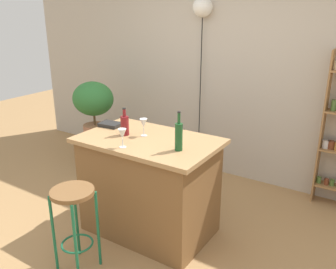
# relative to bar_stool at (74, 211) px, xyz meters

# --- Properties ---
(ground) EXTENTS (12.00, 12.00, 0.00)m
(ground) POSITION_rel_bar_stool_xyz_m (0.18, 0.48, -0.54)
(ground) COLOR #A37A4C
(back_wall) EXTENTS (6.40, 0.10, 2.80)m
(back_wall) POSITION_rel_bar_stool_xyz_m (0.18, 2.43, 0.86)
(back_wall) COLOR #BCB2A3
(back_wall) RESTS_ON ground
(kitchen_counter) EXTENTS (1.26, 0.79, 0.95)m
(kitchen_counter) POSITION_rel_bar_stool_xyz_m (0.18, 0.78, -0.06)
(kitchen_counter) COLOR brown
(kitchen_counter) RESTS_ON ground
(bar_stool) EXTENTS (0.35, 0.35, 0.73)m
(bar_stool) POSITION_rel_bar_stool_xyz_m (0.00, 0.00, 0.00)
(bar_stool) COLOR #196642
(bar_stool) RESTS_ON ground
(plant_stool) EXTENTS (0.32, 0.32, 0.42)m
(plant_stool) POSITION_rel_bar_stool_xyz_m (-1.30, 1.60, -0.33)
(plant_stool) COLOR #2D2823
(plant_stool) RESTS_ON ground
(potted_plant) EXTENTS (0.55, 0.50, 0.76)m
(potted_plant) POSITION_rel_bar_stool_xyz_m (-1.30, 1.60, 0.36)
(potted_plant) COLOR #A86B4C
(potted_plant) RESTS_ON plant_stool
(bottle_spirits_clear) EXTENTS (0.08, 0.08, 0.26)m
(bottle_spirits_clear) POSITION_rel_bar_stool_xyz_m (-0.06, 0.74, 0.51)
(bottle_spirits_clear) COLOR maroon
(bottle_spirits_clear) RESTS_ON kitchen_counter
(bottle_sauce_amber) EXTENTS (0.06, 0.06, 0.33)m
(bottle_sauce_amber) POSITION_rel_bar_stool_xyz_m (0.56, 0.69, 0.54)
(bottle_sauce_amber) COLOR #194C23
(bottle_sauce_amber) RESTS_ON kitchen_counter
(wine_glass_left) EXTENTS (0.07, 0.07, 0.16)m
(wine_glass_left) POSITION_rel_bar_stool_xyz_m (0.12, 0.49, 0.53)
(wine_glass_left) COLOR silver
(wine_glass_left) RESTS_ON kitchen_counter
(wine_glass_center) EXTENTS (0.07, 0.07, 0.16)m
(wine_glass_center) POSITION_rel_bar_stool_xyz_m (0.10, 0.82, 0.53)
(wine_glass_center) COLOR silver
(wine_glass_center) RESTS_ON kitchen_counter
(cookbook) EXTENTS (0.22, 0.17, 0.03)m
(cookbook) POSITION_rel_bar_stool_xyz_m (-0.35, 0.87, 0.43)
(cookbook) COLOR black
(cookbook) RESTS_ON kitchen_counter
(pendant_globe_light) EXTENTS (0.24, 0.24, 2.21)m
(pendant_globe_light) POSITION_rel_bar_stool_xyz_m (-0.11, 2.32, 1.52)
(pendant_globe_light) COLOR black
(pendant_globe_light) RESTS_ON ground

